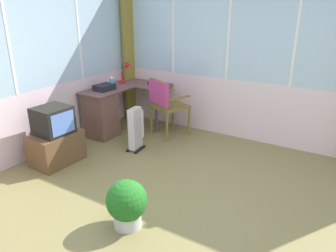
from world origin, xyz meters
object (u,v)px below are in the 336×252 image
Objects in this scene: spray_bottle at (112,82)px; paper_tray at (104,87)px; wooden_armchair at (164,100)px; potted_plant at (127,203)px; desk at (104,111)px; desk_lamp at (127,69)px; space_heater at (136,128)px; tv_remote at (151,84)px; tv_on_stand at (55,138)px.

spray_bottle is 0.17m from paper_tray.
wooden_armchair is 1.94× the size of potted_plant.
desk is at bearing 46.84° from potted_plant.
desk is at bearing -177.00° from desk_lamp.
wooden_armchair is 1.46× the size of space_heater.
spray_bottle is 0.34× the size of space_heater.
desk_lamp reaches higher than potted_plant.
desk is 2.07× the size of space_heater.
desk is 0.98m from wooden_armchair.
spray_bottle is at bearing -10.70° from paper_tray.
desk_lamp is at bearing 76.60° from wooden_armchair.
wooden_armchair is at bearing 23.57° from potted_plant.
tv_on_stand is (-1.84, 0.28, -0.40)m from tv_remote.
spray_bottle reaches higher than paper_tray.
desk_lamp is at bearing 37.77° from potted_plant.
space_heater is (0.90, -0.65, -0.02)m from tv_on_stand.
tv_remote is 1.90m from tv_on_stand.
wooden_armchair is (0.40, -0.86, -0.18)m from paper_tray.
space_heater is (-0.40, -0.76, -0.52)m from spray_bottle.
space_heater is 1.33× the size of potted_plant.
potted_plant is at bearing -136.84° from spray_bottle.
tv_remote is at bearing -8.66° from tv_on_stand.
potted_plant is (-0.57, -1.65, -0.09)m from tv_on_stand.
tv_remote is at bearing 56.69° from wooden_armchair.
tv_remote is 0.55m from wooden_armchair.
desk is 2.76× the size of potted_plant.
paper_tray is 1.23m from tv_on_stand.
desk_lamp is 1.71× the size of spray_bottle.
paper_tray is at bearing 16.57° from desk.
potted_plant is (-2.40, -1.37, -0.49)m from tv_remote.
tv_remote is 0.67m from spray_bottle.
space_heater is at bearing -36.00° from tv_on_stand.
desk is 3.59× the size of desk_lamp.
wooden_armchair is (0.24, -0.83, -0.24)m from spray_bottle.
spray_bottle is 0.23× the size of wooden_armchair.
desk_lamp reaches higher than wooden_armchair.
desk_lamp reaches higher than spray_bottle.
tv_remote is 0.69× the size of spray_bottle.
tv_remote is at bearing -35.83° from spray_bottle.
paper_tray is at bearing 72.77° from space_heater.
tv_on_stand is at bearing -173.21° from paper_tray.
paper_tray is (-0.16, 0.03, -0.06)m from spray_bottle.
tv_on_stand is (-1.54, 0.72, -0.26)m from wooden_armchair.
spray_bottle is 2.63m from potted_plant.
wooden_armchair is 1.73m from tv_on_stand.
paper_tray reaches higher than desk.
desk reaches higher than potted_plant.
tv_remote is at bearing -27.96° from desk.
spray_bottle is 0.90m from wooden_armchair.
tv_on_stand is (-1.09, -0.12, -0.06)m from desk.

